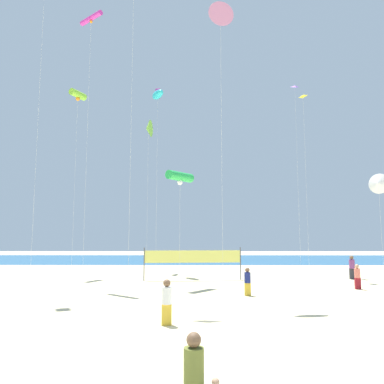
# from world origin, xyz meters

# --- Properties ---
(ground_plane) EXTENTS (120.00, 120.00, 0.00)m
(ground_plane) POSITION_xyz_m (0.00, 0.00, 0.00)
(ground_plane) COLOR beige
(ocean_band) EXTENTS (120.00, 20.00, 0.01)m
(ocean_band) POSITION_xyz_m (0.00, 35.97, 0.00)
(ocean_band) COLOR #28608C
(ocean_band) RESTS_ON ground
(mother_figure) EXTENTS (0.37, 0.37, 1.60)m
(mother_figure) POSITION_xyz_m (-1.57, -8.29, 0.86)
(mother_figure) COLOR #2D2D33
(mother_figure) RESTS_ON ground
(beachgoer_white_shirt) EXTENTS (0.38, 0.38, 1.67)m
(beachgoer_white_shirt) POSITION_xyz_m (-2.61, -1.02, 0.89)
(beachgoer_white_shirt) COLOR gold
(beachgoer_white_shirt) RESTS_ON ground
(beachgoer_coral_shirt) EXTENTS (0.35, 0.35, 1.52)m
(beachgoer_coral_shirt) POSITION_xyz_m (8.48, 8.08, 0.81)
(beachgoer_coral_shirt) COLOR maroon
(beachgoer_coral_shirt) RESTS_ON ground
(beachgoer_navy_shirt) EXTENTS (0.35, 0.35, 1.52)m
(beachgoer_navy_shirt) POSITION_xyz_m (1.35, 5.62, 0.81)
(beachgoer_navy_shirt) COLOR gold
(beachgoer_navy_shirt) RESTS_ON ground
(beachgoer_plum_shirt) EXTENTS (0.40, 0.40, 1.76)m
(beachgoer_plum_shirt) POSITION_xyz_m (10.31, 13.17, 0.94)
(beachgoer_plum_shirt) COLOR #2D2D33
(beachgoer_plum_shirt) RESTS_ON ground
(volleyball_net) EXTENTS (7.20, 0.73, 2.40)m
(volleyball_net) POSITION_xyz_m (-1.72, 12.43, 1.63)
(volleyball_net) COLOR #4C4C51
(volleyball_net) RESTS_ON ground
(kite_violet_diamond) EXTENTS (0.67, 0.68, 17.22)m
(kite_violet_diamond) POSITION_xyz_m (7.72, 17.63, 16.69)
(kite_violet_diamond) COLOR silver
(kite_violet_diamond) RESTS_ON ground
(kite_magenta_tube) EXTENTS (2.08, 1.74, 19.85)m
(kite_magenta_tube) POSITION_xyz_m (-9.42, 10.94, 19.58)
(kite_magenta_tube) COLOR silver
(kite_magenta_tube) RESTS_ON ground
(kite_lime_delta) EXTENTS (0.69, 1.73, 14.56)m
(kite_lime_delta) POSITION_xyz_m (-6.14, 19.97, 13.71)
(kite_lime_delta) COLOR silver
(kite_lime_delta) RESTS_ON ground
(kite_yellow_diamond) EXTENTS (0.66, 0.64, 15.07)m
(kite_yellow_diamond) POSITION_xyz_m (7.51, 14.65, 14.60)
(kite_yellow_diamond) COLOR silver
(kite_yellow_diamond) RESTS_ON ground
(kite_green_tube) EXTENTS (1.90, 2.10, 7.54)m
(kite_green_tube) POSITION_xyz_m (-2.57, 9.31, 7.21)
(kite_green_tube) COLOR silver
(kite_green_tube) RESTS_ON ground
(kite_cyan_inflatable) EXTENTS (1.62, 2.27, 17.00)m
(kite_cyan_inflatable) POSITION_xyz_m (-5.06, 18.03, 16.41)
(kite_cyan_inflatable) COLOR silver
(kite_cyan_inflatable) RESTS_ON ground
(kite_lime_tube) EXTENTS (1.26, 1.73, 16.11)m
(kite_lime_tube) POSITION_xyz_m (-12.02, 16.37, 15.74)
(kite_lime_tube) COLOR silver
(kite_lime_tube) RESTS_ON ground
(kite_pink_delta) EXTENTS (1.57, 0.60, 17.09)m
(kite_pink_delta) POSITION_xyz_m (-0.03, 5.35, 16.29)
(kite_pink_delta) COLOR silver
(kite_pink_delta) RESTS_ON ground
(kite_white_delta) EXTENTS (1.32, 1.29, 7.86)m
(kite_white_delta) POSITION_xyz_m (12.02, 11.88, 7.10)
(kite_white_delta) COLOR silver
(kite_white_delta) RESTS_ON ground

